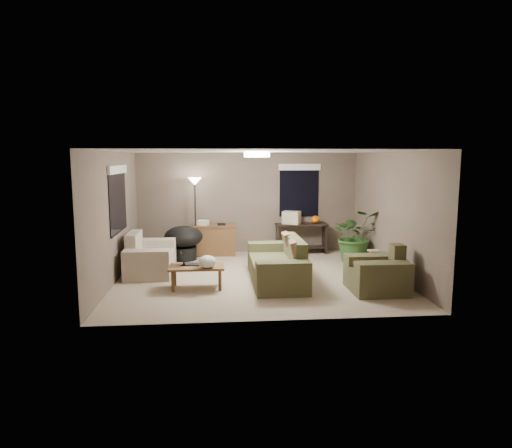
{
  "coord_description": "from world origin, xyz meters",
  "views": [
    {
      "loc": [
        -0.81,
        -8.89,
        2.37
      ],
      "look_at": [
        0.0,
        0.2,
        1.05
      ],
      "focal_mm": 32.0,
      "sensor_mm": 36.0,
      "label": 1
    }
  ],
  "objects": [
    {
      "name": "window_back",
      "position": [
        1.3,
        2.48,
        1.79
      ],
      "size": [
        1.06,
        0.05,
        1.33
      ],
      "color": "black",
      "rests_on": "room_shell"
    },
    {
      "name": "loveseat",
      "position": [
        -2.2,
        0.57,
        0.3
      ],
      "size": [
        0.9,
        1.6,
        0.85
      ],
      "color": "beige",
      "rests_on": "ground"
    },
    {
      "name": "main_sofa",
      "position": [
        0.39,
        -0.34,
        0.29
      ],
      "size": [
        0.95,
        2.2,
        0.85
      ],
      "color": "brown",
      "rests_on": "ground"
    },
    {
      "name": "throw_pillows",
      "position": [
        0.64,
        -0.34,
        0.65
      ],
      "size": [
        0.28,
        1.36,
        0.47
      ],
      "color": "#8C7251",
      "rests_on": "main_sofa"
    },
    {
      "name": "floor_lamp",
      "position": [
        -1.3,
        2.1,
        1.6
      ],
      "size": [
        0.32,
        0.32,
        1.91
      ],
      "color": "black",
      "rests_on": "ground"
    },
    {
      "name": "window_left",
      "position": [
        -2.73,
        0.3,
        1.78
      ],
      "size": [
        0.05,
        1.56,
        1.33
      ],
      "color": "black",
      "rests_on": "room_shell"
    },
    {
      "name": "houseplant",
      "position": [
        2.39,
        1.18,
        0.48
      ],
      "size": [
        1.1,
        1.23,
        0.96
      ],
      "primitive_type": "imported",
      "color": "#2D5923",
      "rests_on": "ground"
    },
    {
      "name": "coffee_table",
      "position": [
        -1.17,
        -0.69,
        0.36
      ],
      "size": [
        1.0,
        0.55,
        0.42
      ],
      "color": "brown",
      "rests_on": "ground"
    },
    {
      "name": "room_shell",
      "position": [
        0.0,
        0.0,
        1.25
      ],
      "size": [
        5.5,
        5.5,
        5.5
      ],
      "color": "tan",
      "rests_on": "ground"
    },
    {
      "name": "plastic_bag",
      "position": [
        -0.97,
        -0.84,
        0.53
      ],
      "size": [
        0.36,
        0.33,
        0.22
      ],
      "primitive_type": "ellipsoid",
      "rotation": [
        0.0,
        0.0,
        0.16
      ],
      "color": "white",
      "rests_on": "coffee_table"
    },
    {
      "name": "armchair",
      "position": [
        2.07,
        -1.17,
        0.3
      ],
      "size": [
        0.95,
        1.0,
        0.85
      ],
      "color": "#46452A",
      "rests_on": "ground"
    },
    {
      "name": "cat_scratching_post",
      "position": [
        2.42,
        0.02,
        0.21
      ],
      "size": [
        0.32,
        0.32,
        0.5
      ],
      "color": "tan",
      "rests_on": "ground"
    },
    {
      "name": "cardboard_box",
      "position": [
        1.07,
        2.22,
        0.91
      ],
      "size": [
        0.51,
        0.46,
        0.31
      ],
      "primitive_type": "cube",
      "rotation": [
        0.0,
        0.0,
        -0.43
      ],
      "color": "beige",
      "rests_on": "console_table"
    },
    {
      "name": "desk",
      "position": [
        -0.87,
        2.21,
        0.38
      ],
      "size": [
        1.1,
        0.5,
        0.75
      ],
      "color": "brown",
      "rests_on": "ground"
    },
    {
      "name": "desk_papers",
      "position": [
        -1.03,
        2.2,
        0.8
      ],
      "size": [
        0.7,
        0.3,
        0.12
      ],
      "color": "silver",
      "rests_on": "desk"
    },
    {
      "name": "laptop",
      "position": [
        -1.34,
        -0.59,
        0.48
      ],
      "size": [
        0.39,
        0.28,
        0.24
      ],
      "color": "black",
      "rests_on": "coffee_table"
    },
    {
      "name": "papasan_chair",
      "position": [
        -1.57,
        1.75,
        0.47
      ],
      "size": [
        0.98,
        0.98,
        0.8
      ],
      "color": "black",
      "rests_on": "ground"
    },
    {
      "name": "ceiling_fixture",
      "position": [
        0.0,
        0.0,
        2.44
      ],
      "size": [
        0.5,
        0.5,
        0.1
      ],
      "primitive_type": "cylinder",
      "color": "white",
      "rests_on": "room_shell"
    },
    {
      "name": "pumpkin",
      "position": [
        1.67,
        2.22,
        0.85
      ],
      "size": [
        0.32,
        0.32,
        0.2
      ],
      "primitive_type": "ellipsoid",
      "rotation": [
        0.0,
        0.0,
        0.44
      ],
      "color": "orange",
      "rests_on": "console_table"
    },
    {
      "name": "console_table",
      "position": [
        1.32,
        2.22,
        0.44
      ],
      "size": [
        1.3,
        0.4,
        0.75
      ],
      "color": "black",
      "rests_on": "ground"
    }
  ]
}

